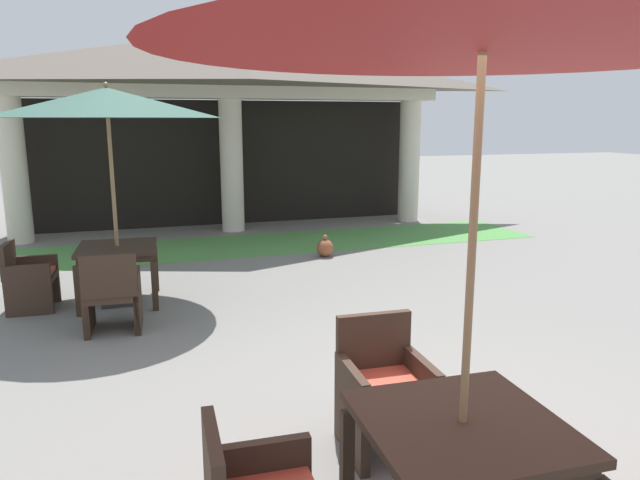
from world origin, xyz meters
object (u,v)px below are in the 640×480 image
patio_table_mid_left (118,254)px  patio_table_near_foreground (462,438)px  patio_umbrella_near_foreground (485,8)px  patio_chair_near_foreground_north (384,392)px  terracotta_urn (325,248)px  patio_umbrella_mid_left (107,104)px  patio_chair_mid_left_south (112,295)px  patio_chair_mid_left_west (29,278)px

patio_table_mid_left → patio_table_near_foreground: bearing=-71.1°
patio_table_near_foreground → patio_umbrella_near_foreground: size_ratio=0.34×
patio_chair_near_foreground_north → patio_table_mid_left: (-1.76, 4.00, 0.22)m
patio_umbrella_near_foreground → terracotta_urn: 7.23m
patio_chair_near_foreground_north → terracotta_urn: (1.43, 5.58, -0.26)m
patio_umbrella_near_foreground → patio_umbrella_mid_left: size_ratio=1.13×
patio_table_near_foreground → patio_table_mid_left: 5.32m
patio_chair_near_foreground_north → terracotta_urn: 5.76m
patio_chair_mid_left_south → terracotta_urn: size_ratio=2.39×
patio_chair_near_foreground_north → terracotta_urn: bearing=-102.1°
patio_chair_mid_left_west → patio_chair_mid_left_south: bearing=44.9°
patio_chair_near_foreground_north → patio_chair_mid_left_south: patio_chair_near_foreground_north is taller
patio_table_mid_left → terracotta_urn: patio_table_mid_left is taller
patio_table_mid_left → patio_umbrella_mid_left: 1.78m
patio_umbrella_mid_left → terracotta_urn: bearing=26.3°
patio_table_near_foreground → patio_chair_near_foreground_north: (0.04, 1.03, -0.24)m
patio_umbrella_mid_left → patio_table_mid_left: bearing=180.0°
patio_table_mid_left → patio_chair_mid_left_south: patio_chair_mid_left_south is taller
patio_table_mid_left → terracotta_urn: (3.19, 1.57, -0.47)m
patio_umbrella_near_foreground → terracotta_urn: bearing=77.5°
patio_table_near_foreground → patio_umbrella_mid_left: patio_umbrella_mid_left is taller
patio_chair_mid_left_west → terracotta_urn: 4.48m
patio_chair_near_foreground_north → terracotta_urn: patio_chair_near_foreground_north is taller
patio_umbrella_mid_left → patio_umbrella_near_foreground: bearing=-71.1°
patio_chair_mid_left_west → patio_umbrella_near_foreground: bearing=31.4°
patio_table_mid_left → terracotta_urn: size_ratio=2.59×
patio_table_near_foreground → terracotta_urn: (1.47, 6.61, -0.49)m
patio_table_near_foreground → patio_umbrella_mid_left: 5.60m
patio_umbrella_mid_left → patio_chair_mid_left_south: bearing=-93.1°
patio_umbrella_mid_left → patio_chair_near_foreground_north: bearing=-66.2°
patio_table_mid_left → patio_chair_mid_left_south: 1.05m
patio_chair_near_foreground_north → patio_umbrella_mid_left: 4.81m
patio_chair_near_foreground_north → patio_chair_mid_left_south: bearing=-56.3°
patio_chair_mid_left_west → patio_table_mid_left: bearing=90.0°
patio_umbrella_near_foreground → patio_chair_mid_left_south: size_ratio=3.37×
patio_chair_near_foreground_north → patio_table_mid_left: bearing=-63.9°
terracotta_urn → patio_chair_near_foreground_north: bearing=-104.4°
patio_chair_mid_left_south → patio_chair_mid_left_west: bearing=134.9°
patio_chair_mid_left_west → terracotta_urn: patio_chair_mid_left_west is taller
patio_table_near_foreground → patio_chair_mid_left_south: bearing=113.9°
patio_umbrella_mid_left → patio_chair_mid_left_south: size_ratio=2.98×
patio_umbrella_near_foreground → patio_chair_near_foreground_north: bearing=87.7°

